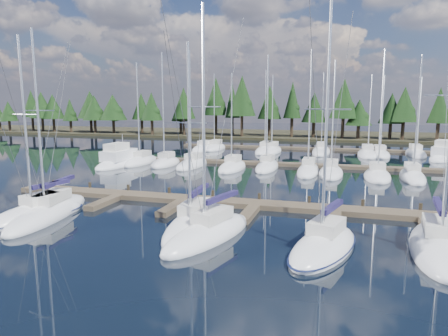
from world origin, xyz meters
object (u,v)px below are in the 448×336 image
(motor_yacht_left, at_px, (119,161))
(front_sailboat_4, at_px, (324,246))
(main_dock, at_px, (255,206))
(front_sailboat_1, at_px, (37,214))
(front_sailboat_5, at_px, (439,247))
(front_sailboat_2, at_px, (193,224))
(front_sailboat_3, at_px, (209,233))
(motor_yacht_right, at_px, (443,156))
(front_sailboat_0, at_px, (49,213))

(motor_yacht_left, bearing_deg, front_sailboat_4, -41.64)
(main_dock, distance_m, front_sailboat_1, 15.99)
(front_sailboat_5, relative_size, motor_yacht_left, 1.55)
(front_sailboat_2, distance_m, front_sailboat_4, 8.64)
(front_sailboat_5, height_order, motor_yacht_left, front_sailboat_5)
(front_sailboat_3, bearing_deg, front_sailboat_4, -2.45)
(front_sailboat_3, height_order, motor_yacht_right, front_sailboat_3)
(main_dock, relative_size, front_sailboat_4, 3.11)
(front_sailboat_3, bearing_deg, front_sailboat_2, 137.19)
(front_sailboat_2, xyz_separation_m, front_sailboat_4, (8.45, -1.81, 0.01))
(motor_yacht_left, bearing_deg, front_sailboat_1, -72.24)
(main_dock, height_order, front_sailboat_4, front_sailboat_4)
(front_sailboat_0, bearing_deg, front_sailboat_2, 1.78)
(motor_yacht_right, bearing_deg, front_sailboat_3, -117.05)
(front_sailboat_0, height_order, front_sailboat_3, front_sailboat_3)
(front_sailboat_3, bearing_deg, front_sailboat_5, 6.07)
(front_sailboat_3, xyz_separation_m, motor_yacht_right, (21.89, 42.86, 0.22))
(front_sailboat_4, relative_size, motor_yacht_right, 1.42)
(front_sailboat_2, height_order, front_sailboat_5, front_sailboat_5)
(front_sailboat_5, bearing_deg, front_sailboat_0, -179.55)
(front_sailboat_3, xyz_separation_m, motor_yacht_left, (-20.73, 24.20, 0.24))
(front_sailboat_3, height_order, front_sailboat_4, front_sailboat_3)
(front_sailboat_1, height_order, front_sailboat_5, front_sailboat_5)
(front_sailboat_2, xyz_separation_m, front_sailboat_5, (14.56, -0.14, 0.01))
(front_sailboat_0, distance_m, front_sailboat_1, 0.79)
(main_dock, relative_size, front_sailboat_3, 3.06)
(front_sailboat_5, bearing_deg, front_sailboat_3, -173.93)
(front_sailboat_0, distance_m, motor_yacht_right, 54.12)
(main_dock, bearing_deg, front_sailboat_4, -54.48)
(motor_yacht_right, bearing_deg, front_sailboat_0, -129.62)
(front_sailboat_4, xyz_separation_m, motor_yacht_right, (15.08, 43.15, 0.23))
(front_sailboat_1, xyz_separation_m, motor_yacht_right, (35.06, 42.26, 0.23))
(front_sailboat_1, xyz_separation_m, front_sailboat_3, (13.17, -0.60, 0.02))
(front_sailboat_1, relative_size, front_sailboat_5, 0.87)
(front_sailboat_0, height_order, front_sailboat_5, front_sailboat_5)
(front_sailboat_1, bearing_deg, front_sailboat_2, 4.55)
(main_dock, distance_m, front_sailboat_5, 13.16)
(front_sailboat_0, xyz_separation_m, front_sailboat_3, (12.62, -1.18, 0.02))
(front_sailboat_1, height_order, motor_yacht_right, front_sailboat_1)
(front_sailboat_2, height_order, motor_yacht_left, front_sailboat_2)
(motor_yacht_right, bearing_deg, main_dock, -120.24)
(front_sailboat_0, height_order, motor_yacht_right, front_sailboat_0)
(front_sailboat_4, distance_m, motor_yacht_right, 45.71)
(front_sailboat_0, xyz_separation_m, motor_yacht_right, (34.51, 41.69, 0.24))
(motor_yacht_right, bearing_deg, front_sailboat_2, -119.64)
(front_sailboat_2, xyz_separation_m, motor_yacht_left, (-19.09, 22.68, 0.25))
(front_sailboat_0, distance_m, front_sailboat_2, 10.99)
(front_sailboat_5, bearing_deg, main_dock, 152.35)
(front_sailboat_1, height_order, front_sailboat_3, front_sailboat_3)
(main_dock, bearing_deg, front_sailboat_5, -27.65)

